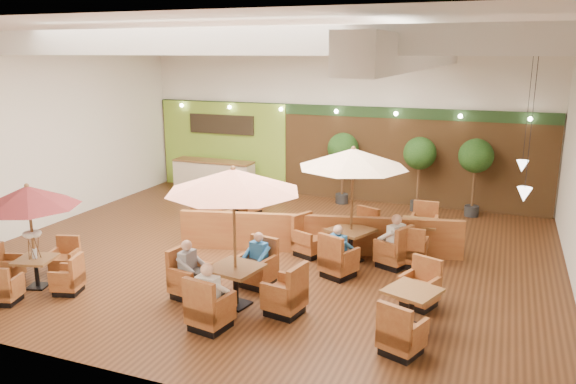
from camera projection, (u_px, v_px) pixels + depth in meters
The scene contains 17 objects.
room at pixel (296, 106), 14.49m from camera, with size 14.04×14.00×5.52m.
service_counter at pixel (214, 176), 20.38m from camera, with size 3.00×0.75×1.18m.
booth_divider at pixel (318, 234), 14.20m from camera, with size 7.16×0.18×0.99m, color brown.
table_0 at pixel (30, 217), 11.84m from camera, with size 2.37×2.37×2.33m.
table_1 at pixel (234, 213), 10.88m from camera, with size 2.91×2.91×2.88m.
table_2 at pixel (352, 185), 13.28m from camera, with size 2.98×2.98×2.85m.
table_3 at pixel (227, 207), 16.86m from camera, with size 2.03×2.87×1.57m.
table_4 at pixel (411, 310), 10.32m from camera, with size 1.13×2.78×0.98m.
table_5 at pixel (418, 237), 14.27m from camera, with size 0.94×2.74×1.03m.
topiary_0 at pixel (343, 151), 18.58m from camera, with size 1.03×1.03×2.40m.
topiary_1 at pixel (420, 156), 17.70m from camera, with size 1.03×1.03×2.39m.
topiary_2 at pixel (476, 159), 17.09m from camera, with size 1.05×1.05×2.44m.
diner_0 at pixel (209, 290), 10.21m from camera, with size 0.42×0.33×0.84m.
diner_1 at pixel (257, 254), 12.12m from camera, with size 0.41×0.36×0.76m.
diner_2 at pixel (189, 263), 11.54m from camera, with size 0.32×0.39×0.79m.
diner_3 at pixel (339, 245), 12.62m from camera, with size 0.42×0.38×0.78m.
diner_4 at pixel (394, 236), 13.19m from camera, with size 0.47×0.48×0.86m.
Camera 1 is at (5.38, -12.46, 4.98)m, focal length 35.00 mm.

